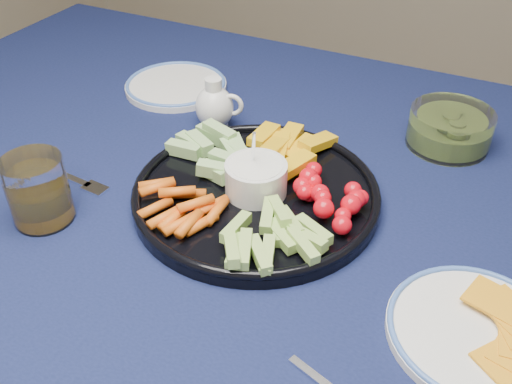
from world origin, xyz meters
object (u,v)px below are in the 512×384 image
at_px(crudite_platter, 255,189).
at_px(side_plate_extra, 176,85).
at_px(cheese_plate, 477,330).
at_px(creamer_pitcher, 215,107).
at_px(pickle_bowl, 449,130).
at_px(juice_tumbler, 39,194).
at_px(dining_table, 278,238).

xyz_separation_m(crudite_platter, side_plate_extra, (-0.30, 0.25, -0.01)).
bearing_deg(cheese_plate, crudite_platter, 160.96).
xyz_separation_m(creamer_pitcher, side_plate_extra, (-0.14, 0.09, -0.03)).
distance_m(crudite_platter, pickle_bowl, 0.36).
bearing_deg(juice_tumbler, crudite_platter, 34.19).
bearing_deg(crudite_platter, pickle_bowl, 51.29).
distance_m(creamer_pitcher, juice_tumbler, 0.34).
bearing_deg(cheese_plate, pickle_bowl, 105.69).
relative_size(dining_table, juice_tumbler, 16.90).
distance_m(crudite_platter, juice_tumbler, 0.30).
relative_size(crudite_platter, juice_tumbler, 3.67).
xyz_separation_m(pickle_bowl, juice_tumbler, (-0.47, -0.45, 0.01)).
bearing_deg(crudite_platter, side_plate_extra, 139.66).
bearing_deg(side_plate_extra, crudite_platter, -40.34).
bearing_deg(crudite_platter, cheese_plate, -19.04).
bearing_deg(crudite_platter, creamer_pitcher, 134.16).
height_order(crudite_platter, creamer_pitcher, crudite_platter).
bearing_deg(pickle_bowl, cheese_plate, -74.31).
bearing_deg(juice_tumbler, cheese_plate, 5.18).
bearing_deg(juice_tumbler, creamer_pitcher, 74.20).
bearing_deg(side_plate_extra, creamer_pitcher, -33.13).
xyz_separation_m(dining_table, side_plate_extra, (-0.32, 0.22, 0.10)).
bearing_deg(pickle_bowl, side_plate_extra, -177.06).
bearing_deg(side_plate_extra, juice_tumbler, -83.30).
bearing_deg(creamer_pitcher, cheese_plate, -29.33).
bearing_deg(side_plate_extra, pickle_bowl, 2.94).
distance_m(dining_table, juice_tumbler, 0.36).
height_order(crudite_platter, pickle_bowl, crudite_platter).
bearing_deg(dining_table, side_plate_extra, 145.32).
bearing_deg(juice_tumbler, side_plate_extra, 96.70).
height_order(dining_table, cheese_plate, cheese_plate).
xyz_separation_m(crudite_platter, creamer_pitcher, (-0.16, 0.16, 0.02)).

